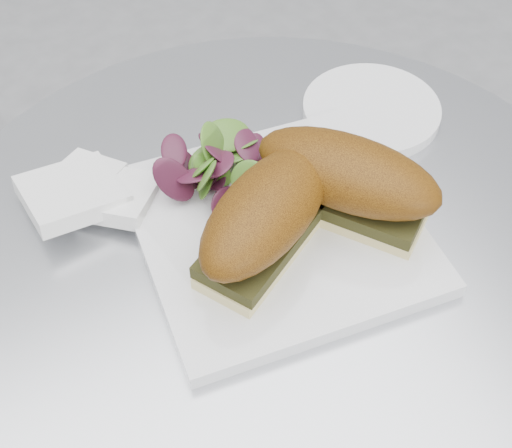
{
  "coord_description": "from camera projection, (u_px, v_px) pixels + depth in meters",
  "views": [
    {
      "loc": [
        -0.21,
        -0.37,
        1.26
      ],
      "look_at": [
        -0.02,
        0.01,
        0.77
      ],
      "focal_mm": 50.0,
      "sensor_mm": 36.0,
      "label": 1
    }
  ],
  "objects": [
    {
      "name": "table",
      "position": [
        272.0,
        377.0,
        0.86
      ],
      "size": [
        0.7,
        0.7,
        0.73
      ],
      "color": "silver",
      "rests_on": "ground"
    },
    {
      "name": "plate",
      "position": [
        277.0,
        229.0,
        0.69
      ],
      "size": [
        0.29,
        0.29,
        0.02
      ],
      "primitive_type": "cube",
      "rotation": [
        0.0,
        0.0,
        -0.11
      ],
      "color": "silver",
      "rests_on": "table"
    },
    {
      "name": "sandwich_left",
      "position": [
        266.0,
        217.0,
        0.63
      ],
      "size": [
        0.19,
        0.16,
        0.08
      ],
      "rotation": [
        0.0,
        0.0,
        0.53
      ],
      "color": "beige",
      "rests_on": "plate"
    },
    {
      "name": "sandwich_right",
      "position": [
        347.0,
        179.0,
        0.66
      ],
      "size": [
        0.17,
        0.19,
        0.08
      ],
      "rotation": [
        0.0,
        0.0,
        -0.95
      ],
      "color": "beige",
      "rests_on": "plate"
    },
    {
      "name": "salad",
      "position": [
        214.0,
        164.0,
        0.7
      ],
      "size": [
        0.1,
        0.1,
        0.05
      ],
      "primitive_type": null,
      "color": "#50812A",
      "rests_on": "plate"
    },
    {
      "name": "napkin",
      "position": [
        97.0,
        201.0,
        0.71
      ],
      "size": [
        0.15,
        0.15,
        0.02
      ],
      "primitive_type": null,
      "rotation": [
        0.0,
        0.0,
        -0.25
      ],
      "color": "white",
      "rests_on": "table"
    },
    {
      "name": "saucer",
      "position": [
        371.0,
        110.0,
        0.8
      ],
      "size": [
        0.15,
        0.15,
        0.01
      ],
      "primitive_type": "cylinder",
      "color": "silver",
      "rests_on": "table"
    }
  ]
}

